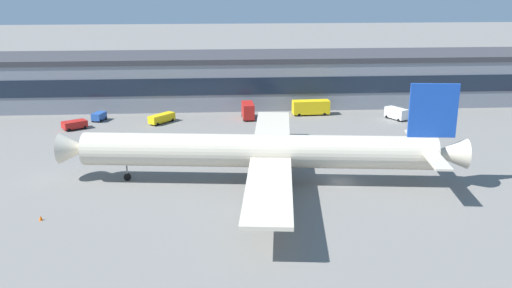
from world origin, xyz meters
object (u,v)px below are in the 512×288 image
at_px(airliner, 264,151).
at_px(fuel_truck, 312,107).
at_px(stair_truck, 248,110).
at_px(pushback_tractor, 75,124).
at_px(traffic_cone_1, 282,222).
at_px(baggage_tug, 99,116).
at_px(belt_loader, 162,118).
at_px(crew_van, 396,113).
at_px(traffic_cone_0, 41,218).

distance_m(airliner, fuel_truck, 45.93).
bearing_deg(stair_truck, pushback_tractor, -170.38).
height_order(pushback_tractor, traffic_cone_1, pushback_tractor).
relative_size(baggage_tug, traffic_cone_1, 6.11).
relative_size(airliner, belt_loader, 10.09).
relative_size(belt_loader, stair_truck, 1.01).
bearing_deg(airliner, fuel_truck, 71.40).
bearing_deg(traffic_cone_1, baggage_tug, 120.82).
xyz_separation_m(stair_truck, pushback_tractor, (-36.44, -6.18, -0.93)).
height_order(baggage_tug, pushback_tractor, baggage_tug).
bearing_deg(airliner, traffic_cone_1, -86.29).
bearing_deg(baggage_tug, airliner, -51.39).
bearing_deg(stair_truck, traffic_cone_1, -88.83).
bearing_deg(traffic_cone_1, fuel_truck, 77.03).
xyz_separation_m(crew_van, traffic_cone_1, (-31.62, -53.60, -1.13)).
height_order(fuel_truck, traffic_cone_0, fuel_truck).
distance_m(baggage_tug, traffic_cone_0, 53.40).
height_order(baggage_tug, traffic_cone_0, baggage_tug).
bearing_deg(belt_loader, stair_truck, 6.94).
bearing_deg(fuel_truck, airliner, -108.60).
height_order(pushback_tractor, traffic_cone_0, pushback_tractor).
height_order(belt_loader, baggage_tug, belt_loader).
distance_m(stair_truck, baggage_tug, 32.80).
xyz_separation_m(baggage_tug, traffic_cone_1, (33.94, -56.87, -0.76)).
bearing_deg(traffic_cone_0, belt_loader, 77.21).
xyz_separation_m(fuel_truck, baggage_tug, (-47.54, -2.20, -0.80)).
distance_m(fuel_truck, stair_truck, 15.02).
distance_m(fuel_truck, pushback_tractor, 51.99).
relative_size(belt_loader, pushback_tractor, 1.13).
relative_size(belt_loader, baggage_tug, 1.53).
xyz_separation_m(stair_truck, traffic_cone_1, (1.15, -56.27, -1.65)).
bearing_deg(traffic_cone_1, belt_loader, 110.26).
distance_m(belt_loader, fuel_truck, 33.92).
distance_m(fuel_truck, baggage_tug, 47.60).
height_order(fuel_truck, stair_truck, stair_truck).
relative_size(belt_loader, fuel_truck, 0.72).
distance_m(belt_loader, crew_van, 51.54).
xyz_separation_m(fuel_truck, stair_truck, (-14.76, -2.81, 0.10)).
height_order(belt_loader, pushback_tractor, belt_loader).
bearing_deg(belt_loader, pushback_tractor, -167.58).
distance_m(crew_van, fuel_truck, 18.83).
bearing_deg(airliner, baggage_tug, 128.61).
height_order(crew_van, traffic_cone_1, crew_van).
bearing_deg(traffic_cone_1, crew_van, 59.46).
relative_size(fuel_truck, traffic_cone_0, 13.03).
bearing_deg(crew_van, stair_truck, 175.34).
bearing_deg(airliner, stair_truck, 90.19).
relative_size(stair_truck, traffic_cone_0, 9.30).
distance_m(stair_truck, traffic_cone_1, 56.31).
relative_size(traffic_cone_0, traffic_cone_1, 0.99).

